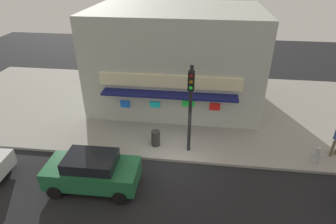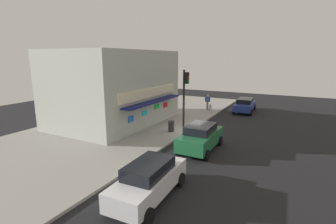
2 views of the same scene
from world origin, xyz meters
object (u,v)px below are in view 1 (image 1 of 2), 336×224
parked_car_green (92,171)px  traffic_light (190,100)px  trash_can (156,138)px  fire_hydrant (317,155)px

parked_car_green → traffic_light: bearing=35.7°
trash_can → traffic_light: bearing=-10.8°
fire_hydrant → trash_can: (-8.42, 0.44, -0.01)m
trash_can → fire_hydrant: bearing=-3.0°
fire_hydrant → trash_can: size_ratio=1.05×
traffic_light → trash_can: bearing=169.2°
traffic_light → parked_car_green: traffic_light is taller
fire_hydrant → traffic_light: bearing=179.2°
fire_hydrant → parked_car_green: bearing=-164.7°
trash_can → parked_car_green: parked_car_green is taller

